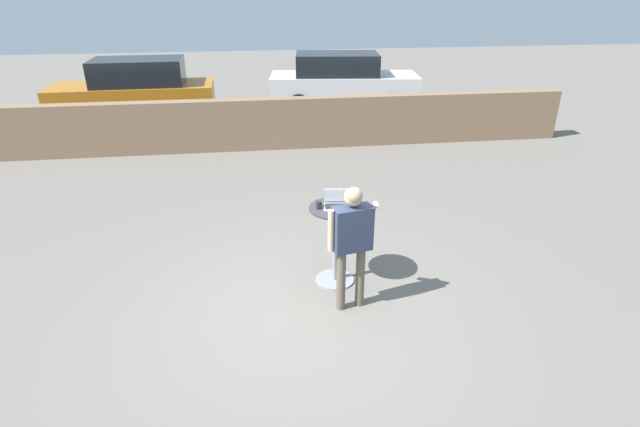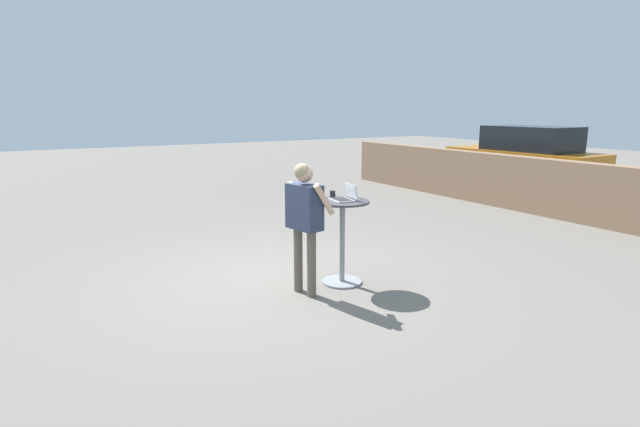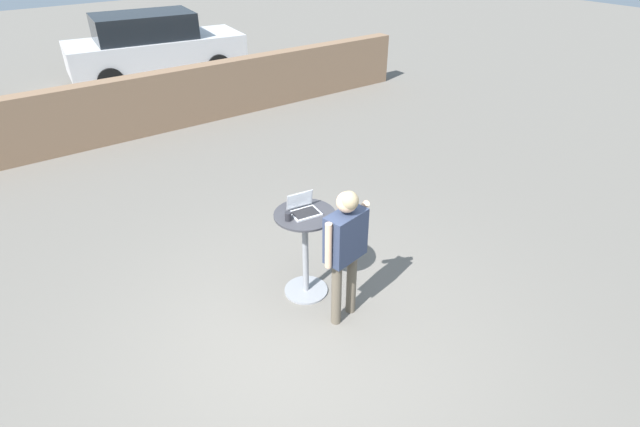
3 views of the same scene
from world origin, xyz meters
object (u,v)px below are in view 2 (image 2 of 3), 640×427
(laptop, at_px, (345,197))
(coffee_mug, at_px, (333,194))
(cafe_table, at_px, (342,234))
(parked_car_near_street, at_px, (525,156))
(standing_person, at_px, (304,212))

(laptop, height_order, coffee_mug, laptop)
(cafe_table, xyz_separation_m, laptop, (0.01, 0.03, 0.48))
(cafe_table, distance_m, parked_car_near_street, 10.05)
(standing_person, height_order, parked_car_near_street, parked_car_near_street)
(cafe_table, height_order, parked_car_near_street, parked_car_near_street)
(cafe_table, bearing_deg, standing_person, -81.63)
(laptop, height_order, parked_car_near_street, parked_car_near_street)
(laptop, bearing_deg, standing_person, -82.48)
(laptop, height_order, standing_person, standing_person)
(cafe_table, bearing_deg, laptop, 79.38)
(laptop, xyz_separation_m, standing_person, (0.08, -0.63, -0.11))
(parked_car_near_street, bearing_deg, laptop, -65.29)
(standing_person, bearing_deg, laptop, 97.52)
(laptop, relative_size, coffee_mug, 3.21)
(parked_car_near_street, bearing_deg, standing_person, -66.30)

